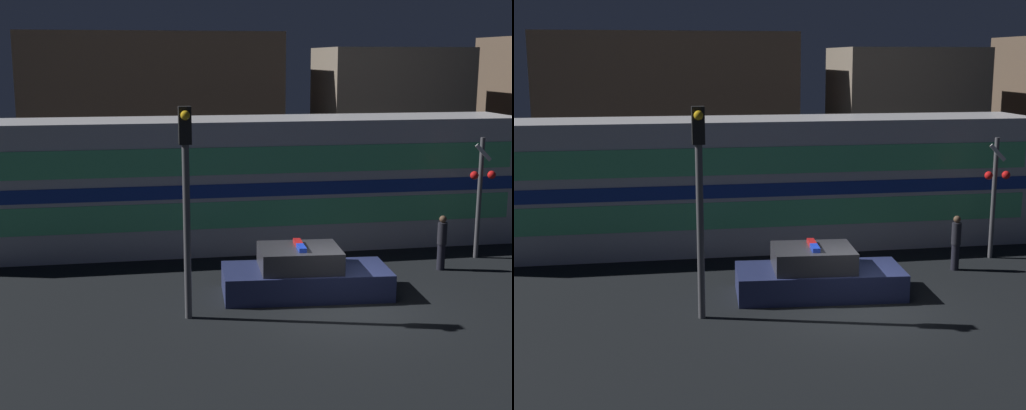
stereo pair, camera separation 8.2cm
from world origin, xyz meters
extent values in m
plane|color=black|center=(0.00, 0.00, 0.00)|extent=(120.00, 120.00, 0.00)
cube|color=silver|center=(-2.59, 6.83, 2.20)|extent=(20.99, 2.96, 4.40)
cube|color=#193899|center=(-2.59, 5.34, 2.20)|extent=(20.57, 0.03, 0.44)
cube|color=#59D88C|center=(-2.59, 5.34, 1.41)|extent=(19.94, 0.02, 0.88)
cube|color=#59D88C|center=(-2.59, 5.34, 3.17)|extent=(19.94, 0.02, 0.88)
cube|color=navy|center=(-0.78, 1.23, 0.37)|extent=(4.66, 2.22, 0.75)
cube|color=#333338|center=(-0.97, 1.24, 1.04)|extent=(2.29, 1.83, 0.59)
cube|color=blue|center=(-0.99, 0.95, 1.40)|extent=(0.24, 0.59, 0.12)
cube|color=red|center=(-0.95, 1.53, 1.40)|extent=(0.24, 0.59, 0.12)
cylinder|color=black|center=(3.87, 2.81, 0.40)|extent=(0.24, 0.24, 0.81)
cylinder|color=black|center=(3.87, 2.81, 1.15)|extent=(0.29, 0.29, 0.67)
sphere|color=brown|center=(3.87, 2.81, 1.59)|extent=(0.22, 0.22, 0.22)
cylinder|color=#4C4C51|center=(5.57, 3.90, 1.97)|extent=(0.15, 0.15, 3.93)
sphere|color=red|center=(5.28, 3.74, 2.75)|extent=(0.27, 0.27, 0.27)
sphere|color=red|center=(5.86, 3.74, 2.75)|extent=(0.27, 0.27, 0.27)
cube|color=white|center=(5.57, 3.80, 3.46)|extent=(0.58, 0.03, 0.58)
cylinder|color=#4C4C51|center=(-4.11, -0.04, 2.19)|extent=(0.18, 0.18, 4.37)
cube|color=black|center=(-4.11, -0.04, 4.82)|extent=(0.30, 0.30, 0.90)
sphere|color=gold|center=(-4.11, -0.24, 5.08)|extent=(0.23, 0.23, 0.23)
cube|color=brown|center=(-4.41, 16.37, 3.75)|extent=(11.10, 6.69, 7.49)
cube|color=#726656|center=(6.23, 14.23, 3.42)|extent=(6.26, 4.55, 6.85)
camera|label=1|loc=(-5.32, -17.00, 6.39)|focal=50.00mm
camera|label=2|loc=(-5.23, -17.02, 6.39)|focal=50.00mm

